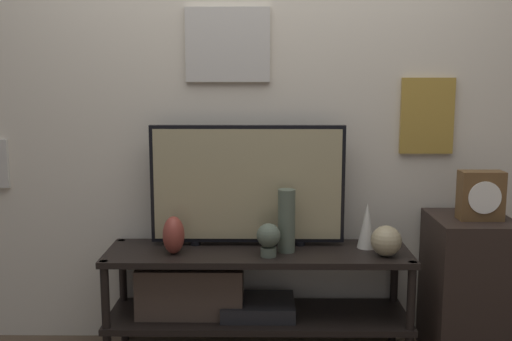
{
  "coord_description": "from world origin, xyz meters",
  "views": [
    {
      "loc": [
        0.02,
        -2.58,
        1.39
      ],
      "look_at": [
        -0.01,
        0.25,
        0.94
      ],
      "focal_mm": 42.0,
      "sensor_mm": 36.0,
      "label": 1
    }
  ],
  "objects_px": {
    "vase_urn_stoneware": "(174,235)",
    "vase_slim_bronze": "(367,225)",
    "vase_round_glass": "(386,241)",
    "decorative_bust": "(269,238)",
    "television": "(247,184)",
    "mantel_clock": "(481,195)",
    "vase_tall_ceramic": "(287,221)"
  },
  "relations": [
    {
      "from": "vase_round_glass",
      "to": "vase_urn_stoneware",
      "type": "bearing_deg",
      "value": 178.33
    },
    {
      "from": "mantel_clock",
      "to": "vase_tall_ceramic",
      "type": "bearing_deg",
      "value": 178.09
    },
    {
      "from": "television",
      "to": "vase_round_glass",
      "type": "distance_m",
      "value": 0.72
    },
    {
      "from": "vase_round_glass",
      "to": "vase_slim_bronze",
      "type": "height_order",
      "value": "vase_slim_bronze"
    },
    {
      "from": "vase_urn_stoneware",
      "to": "vase_tall_ceramic",
      "type": "bearing_deg",
      "value": 3.64
    },
    {
      "from": "vase_round_glass",
      "to": "mantel_clock",
      "type": "height_order",
      "value": "mantel_clock"
    },
    {
      "from": "decorative_bust",
      "to": "vase_urn_stoneware",
      "type": "bearing_deg",
      "value": 174.49
    },
    {
      "from": "television",
      "to": "vase_round_glass",
      "type": "xyz_separation_m",
      "value": [
        0.66,
        -0.17,
        -0.24
      ]
    },
    {
      "from": "vase_tall_ceramic",
      "to": "decorative_bust",
      "type": "height_order",
      "value": "vase_tall_ceramic"
    },
    {
      "from": "vase_slim_bronze",
      "to": "mantel_clock",
      "type": "bearing_deg",
      "value": -11.26
    },
    {
      "from": "vase_tall_ceramic",
      "to": "vase_urn_stoneware",
      "type": "xyz_separation_m",
      "value": [
        -0.54,
        -0.03,
        -0.06
      ]
    },
    {
      "from": "vase_round_glass",
      "to": "vase_tall_ceramic",
      "type": "bearing_deg",
      "value": 172.24
    },
    {
      "from": "vase_urn_stoneware",
      "to": "vase_slim_bronze",
      "type": "height_order",
      "value": "vase_slim_bronze"
    },
    {
      "from": "vase_urn_stoneware",
      "to": "mantel_clock",
      "type": "height_order",
      "value": "mantel_clock"
    },
    {
      "from": "mantel_clock",
      "to": "vase_round_glass",
      "type": "bearing_deg",
      "value": -175.7
    },
    {
      "from": "mantel_clock",
      "to": "decorative_bust",
      "type": "bearing_deg",
      "value": -177.27
    },
    {
      "from": "television",
      "to": "vase_slim_bronze",
      "type": "height_order",
      "value": "television"
    },
    {
      "from": "television",
      "to": "vase_slim_bronze",
      "type": "xyz_separation_m",
      "value": [
        0.59,
        -0.04,
        -0.2
      ]
    },
    {
      "from": "mantel_clock",
      "to": "television",
      "type": "bearing_deg",
      "value": 172.85
    },
    {
      "from": "vase_tall_ceramic",
      "to": "vase_slim_bronze",
      "type": "relative_size",
      "value": 1.34
    },
    {
      "from": "decorative_bust",
      "to": "mantel_clock",
      "type": "xyz_separation_m",
      "value": [
        1.0,
        0.05,
        0.2
      ]
    },
    {
      "from": "vase_round_glass",
      "to": "decorative_bust",
      "type": "distance_m",
      "value": 0.56
    },
    {
      "from": "vase_urn_stoneware",
      "to": "vase_slim_bronze",
      "type": "relative_size",
      "value": 0.79
    },
    {
      "from": "vase_round_glass",
      "to": "vase_urn_stoneware",
      "type": "height_order",
      "value": "vase_urn_stoneware"
    },
    {
      "from": "vase_urn_stoneware",
      "to": "decorative_bust",
      "type": "height_order",
      "value": "vase_urn_stoneware"
    },
    {
      "from": "vase_tall_ceramic",
      "to": "vase_round_glass",
      "type": "distance_m",
      "value": 0.48
    },
    {
      "from": "vase_tall_ceramic",
      "to": "vase_round_glass",
      "type": "relative_size",
      "value": 2.11
    },
    {
      "from": "vase_round_glass",
      "to": "vase_urn_stoneware",
      "type": "relative_size",
      "value": 0.8
    },
    {
      "from": "mantel_clock",
      "to": "vase_slim_bronze",
      "type": "bearing_deg",
      "value": 168.74
    },
    {
      "from": "vase_slim_bronze",
      "to": "mantel_clock",
      "type": "distance_m",
      "value": 0.55
    },
    {
      "from": "decorative_bust",
      "to": "television",
      "type": "bearing_deg",
      "value": 118.94
    },
    {
      "from": "television",
      "to": "decorative_bust",
      "type": "xyz_separation_m",
      "value": [
        0.1,
        -0.19,
        -0.22
      ]
    }
  ]
}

